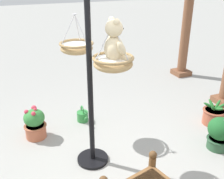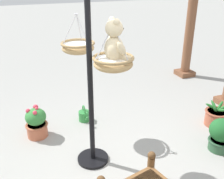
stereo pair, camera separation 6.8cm
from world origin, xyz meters
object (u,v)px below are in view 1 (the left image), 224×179
Objects in this scene: greenhouse_pillar_far_back at (187,18)px; potted_plant_tall_leafy at (220,133)px; hanging_basket_with_teddy at (113,62)px; hanging_basket_left_high at (77,47)px; display_pole_central at (91,113)px; watering_can at (83,116)px; potted_plant_flowering_red at (214,115)px; potted_plant_conical_shrub at (35,124)px; teddy_bear at (115,44)px.

greenhouse_pillar_far_back reaches higher than potted_plant_tall_leafy.
hanging_basket_left_high is (-0.91, -0.19, -0.02)m from hanging_basket_with_teddy.
display_pole_central is 7.04× the size of watering_can.
potted_plant_conical_shrub reaches higher than potted_plant_flowering_red.
potted_plant_conical_shrub is 1.50× the size of watering_can.
display_pole_central is 4.28× the size of hanging_basket_left_high.
potted_plant_tall_leafy is (0.59, -0.44, 0.10)m from potted_plant_flowering_red.
display_pole_central is 1.29m from watering_can.
greenhouse_pillar_far_back is 3.35m from potted_plant_tall_leafy.
potted_plant_conical_shrub is at bearing -139.13° from hanging_basket_with_teddy.
hanging_basket_with_teddy is at bearing 3.09° from watering_can.
potted_plant_tall_leafy is at bearing 78.78° from teddy_bear.
hanging_basket_with_teddy is 1.05× the size of potted_plant_conical_shrub.
teddy_bear is (-0.00, 0.02, 0.23)m from hanging_basket_with_teddy.
teddy_bear is 0.97m from hanging_basket_left_high.
hanging_basket_with_teddy is at bearing -90.00° from teddy_bear.
greenhouse_pillar_far_back is at bearing 157.12° from potted_plant_flowering_red.
teddy_bear is 1.50× the size of watering_can.
potted_plant_conical_shrub is at bearing -118.54° from potted_plant_tall_leafy.
greenhouse_pillar_far_back is at bearing 110.38° from potted_plant_conical_shrub.
hanging_basket_with_teddy is 1.32× the size of potted_plant_flowering_red.
potted_plant_conical_shrub is 0.88m from watering_can.
watering_can is at bearing 170.46° from display_pole_central.
potted_plant_tall_leafy is (2.81, -1.38, -1.19)m from greenhouse_pillar_far_back.
greenhouse_pillar_far_back is (-1.59, 3.17, -0.01)m from hanging_basket_left_high.
display_pole_central is 1.03m from hanging_basket_left_high.
teddy_bear is 3.88m from greenhouse_pillar_far_back.
hanging_basket_left_high reaches higher than hanging_basket_with_teddy.
display_pole_central is at bearing -4.13° from hanging_basket_left_high.
display_pole_central is at bearing -53.96° from greenhouse_pillar_far_back.
greenhouse_pillar_far_back is 2.74m from potted_plant_flowering_red.
potted_plant_conical_shrub is at bearing -138.38° from teddy_bear.
hanging_basket_with_teddy is (0.15, 0.25, 0.72)m from display_pole_central.
display_pole_central is 1.97m from potted_plant_tall_leafy.
hanging_basket_with_teddy is 1.58× the size of watering_can.
teddy_bear is 2.16m from potted_plant_tall_leafy.
potted_plant_tall_leafy is (0.46, 1.85, -0.50)m from display_pole_central.
greenhouse_pillar_far_back is at bearing 126.04° from display_pole_central.
greenhouse_pillar_far_back is 5.46× the size of potted_plant_tall_leafy.
hanging_basket_with_teddy is 3.89m from greenhouse_pillar_far_back.
hanging_basket_with_teddy reaches higher than potted_plant_tall_leafy.
greenhouse_pillar_far_back reaches higher than potted_plant_flowering_red.
potted_plant_conical_shrub is (-1.05, -0.94, -1.46)m from teddy_bear.
potted_plant_tall_leafy is at bearing 75.96° from display_pole_central.
hanging_basket_left_high is 1.38× the size of potted_plant_flowering_red.
potted_plant_flowering_red is (-0.27, 2.04, -1.32)m from hanging_basket_with_teddy.
greenhouse_pillar_far_back reaches higher than watering_can.
teddy_bear reaches higher than potted_plant_conical_shrub.
display_pole_central is at bearing -9.54° from watering_can.
teddy_bear reaches higher than hanging_basket_left_high.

